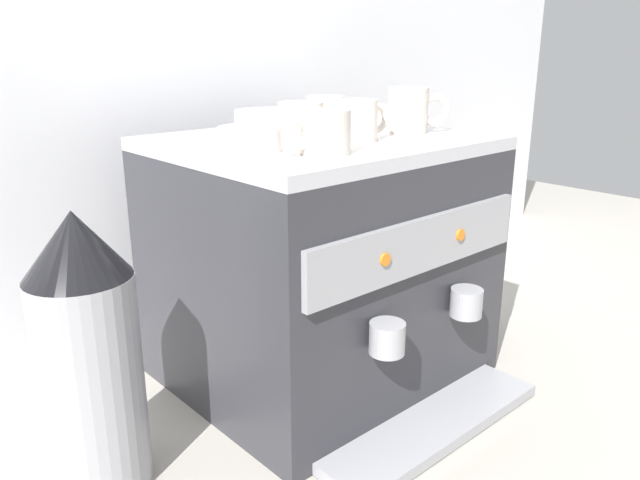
{
  "coord_description": "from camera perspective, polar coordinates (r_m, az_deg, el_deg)",
  "views": [
    {
      "loc": [
        -0.76,
        -0.84,
        0.63
      ],
      "look_at": [
        0.0,
        0.0,
        0.27
      ],
      "focal_mm": 34.94,
      "sensor_mm": 36.0,
      "label": 1
    }
  ],
  "objects": [
    {
      "name": "ground_plane",
      "position": [
        1.29,
        0.0,
        -11.71
      ],
      "size": [
        4.0,
        4.0,
        0.0
      ],
      "primitive_type": "plane",
      "color": "#9E998E"
    },
    {
      "name": "tiled_backsplash_wall",
      "position": [
        1.44,
        -10.64,
        14.96
      ],
      "size": [
        2.8,
        0.03,
        1.15
      ],
      "primitive_type": "cube",
      "color": "silver",
      "rests_on": "ground_plane"
    },
    {
      "name": "espresso_machine",
      "position": [
        1.19,
        0.14,
        -1.94
      ],
      "size": [
        0.54,
        0.58,
        0.47
      ],
      "color": "#2D2D33",
      "rests_on": "ground_plane"
    },
    {
      "name": "ceramic_cup_0",
      "position": [
        1.22,
        0.61,
        11.51
      ],
      "size": [
        0.08,
        0.1,
        0.07
      ],
      "color": "beige",
      "rests_on": "espresso_machine"
    },
    {
      "name": "ceramic_cup_1",
      "position": [
        0.95,
        0.3,
        9.86
      ],
      "size": [
        0.11,
        0.08,
        0.07
      ],
      "color": "beige",
      "rests_on": "espresso_machine"
    },
    {
      "name": "ceramic_cup_2",
      "position": [
        1.08,
        -1.58,
        10.77
      ],
      "size": [
        0.08,
        0.11,
        0.07
      ],
      "color": "beige",
      "rests_on": "espresso_machine"
    },
    {
      "name": "ceramic_cup_3",
      "position": [
        1.09,
        3.64,
        10.89
      ],
      "size": [
        0.11,
        0.07,
        0.07
      ],
      "color": "beige",
      "rests_on": "espresso_machine"
    },
    {
      "name": "ceramic_cup_4",
      "position": [
        1.2,
        8.26,
        11.69
      ],
      "size": [
        0.11,
        0.09,
        0.08
      ],
      "color": "beige",
      "rests_on": "espresso_machine"
    },
    {
      "name": "ceramic_bowl_0",
      "position": [
        1.19,
        -4.68,
        10.69
      ],
      "size": [
        0.13,
        0.13,
        0.04
      ],
      "color": "white",
      "rests_on": "espresso_machine"
    },
    {
      "name": "ceramic_bowl_1",
      "position": [
        0.98,
        -6.42,
        9.12
      ],
      "size": [
        0.1,
        0.1,
        0.04
      ],
      "color": "white",
      "rests_on": "espresso_machine"
    },
    {
      "name": "ceramic_bowl_2",
      "position": [
        1.3,
        4.07,
        11.24
      ],
      "size": [
        0.12,
        0.12,
        0.04
      ],
      "color": "white",
      "rests_on": "espresso_machine"
    },
    {
      "name": "coffee_grinder",
      "position": [
        0.95,
        -20.46,
        -9.8
      ],
      "size": [
        0.15,
        0.15,
        0.42
      ],
      "color": "#939399",
      "rests_on": "ground_plane"
    },
    {
      "name": "milk_pitcher",
      "position": [
        1.53,
        11.26,
        -4.19
      ],
      "size": [
        0.11,
        0.11,
        0.15
      ],
      "primitive_type": "cylinder",
      "color": "#B7B7BC",
      "rests_on": "ground_plane"
    }
  ]
}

